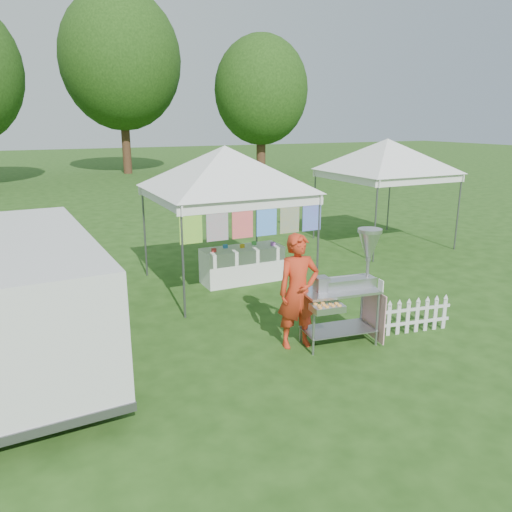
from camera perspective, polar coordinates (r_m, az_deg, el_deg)
ground at (r=8.13m, az=6.32°, el=-10.37°), size 120.00×120.00×0.00m
canopy_main at (r=10.46m, az=-3.60°, el=12.43°), size 4.24×4.24×3.45m
canopy_right at (r=14.65m, az=14.83°, el=12.81°), size 4.24×4.24×3.45m
tree_mid at (r=35.06m, az=-15.22°, el=20.78°), size 7.60×7.60×11.52m
tree_right at (r=31.48m, az=0.59°, el=18.39°), size 5.60×5.60×8.42m
donut_cart at (r=8.02m, az=10.92°, el=-2.51°), size 1.43×0.89×1.86m
vendor at (r=7.84m, az=4.84°, el=-4.04°), size 0.73×0.53×1.84m
cargo_van at (r=7.97m, az=-24.98°, el=-4.17°), size 2.07×4.76×1.95m
picket_fence at (r=8.96m, az=17.92°, el=-6.56°), size 1.25×0.24×0.56m
display_table at (r=11.13m, az=-1.58°, el=-0.97°), size 1.80×0.70×0.78m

